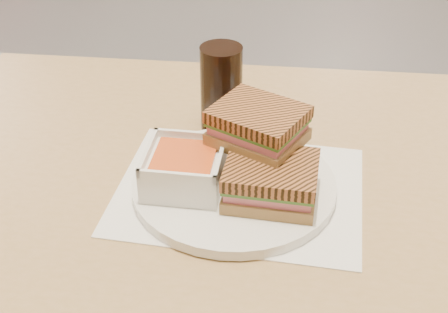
# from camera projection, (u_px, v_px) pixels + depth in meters

# --- Properties ---
(main_table) EXTENTS (1.23, 0.74, 0.75)m
(main_table) POSITION_uv_depth(u_px,v_px,m) (276.00, 221.00, 1.02)
(main_table) COLOR tan
(main_table) RESTS_ON ground
(tray_liner) EXTENTS (0.37, 0.29, 0.00)m
(tray_liner) POSITION_uv_depth(u_px,v_px,m) (239.00, 190.00, 0.91)
(tray_liner) COLOR white
(tray_liner) RESTS_ON main_table
(plate) EXTENTS (0.30, 0.30, 0.02)m
(plate) POSITION_uv_depth(u_px,v_px,m) (234.00, 185.00, 0.90)
(plate) COLOR white
(plate) RESTS_ON tray_liner
(soup_bowl) EXTENTS (0.11, 0.11, 0.06)m
(soup_bowl) POSITION_uv_depth(u_px,v_px,m) (185.00, 170.00, 0.88)
(soup_bowl) COLOR white
(soup_bowl) RESTS_ON plate
(panini_lower) EXTENTS (0.13, 0.11, 0.06)m
(panini_lower) POSITION_uv_depth(u_px,v_px,m) (271.00, 181.00, 0.85)
(panini_lower) COLOR #9E744A
(panini_lower) RESTS_ON plate
(panini_upper) EXTENTS (0.16, 0.15, 0.06)m
(panini_upper) POSITION_uv_depth(u_px,v_px,m) (258.00, 126.00, 0.88)
(panini_upper) COLOR #9E744A
(panini_upper) RESTS_ON panini_lower
(cola_glass) EXTENTS (0.07, 0.07, 0.15)m
(cola_glass) POSITION_uv_depth(u_px,v_px,m) (221.00, 89.00, 1.01)
(cola_glass) COLOR black
(cola_glass) RESTS_ON main_table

